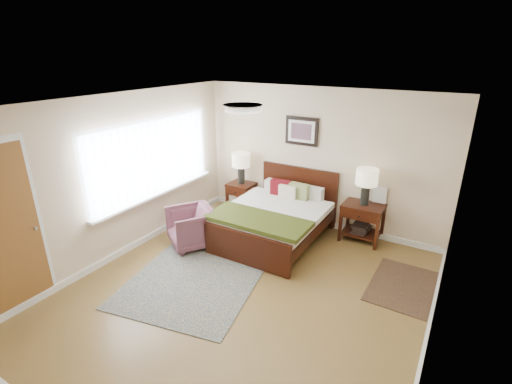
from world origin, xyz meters
TOP-DOWN VIEW (x-y plane):
  - floor at (0.00, 0.00)m, footprint 5.00×5.00m
  - back_wall at (0.00, 2.50)m, footprint 4.50×0.04m
  - front_wall at (0.00, -2.50)m, footprint 4.50×0.04m
  - left_wall at (-2.25, 0.00)m, footprint 0.04×5.00m
  - right_wall at (2.25, 0.00)m, footprint 0.04×5.00m
  - ceiling at (0.00, 0.00)m, footprint 4.50×5.00m
  - window at (-2.20, 0.70)m, footprint 0.11×2.72m
  - door at (-2.23, -1.75)m, footprint 0.06×1.00m
  - ceil_fixture at (0.00, 0.00)m, footprint 0.44×0.44m
  - bed at (-0.35, 1.55)m, footprint 1.61×1.94m
  - wall_art at (-0.35, 2.47)m, footprint 0.62×0.05m
  - nightstand_left at (-1.50, 2.25)m, footprint 0.50×0.45m
  - nightstand_right at (0.92, 2.26)m, footprint 0.66×0.50m
  - lamp_left at (-1.50, 2.27)m, footprint 0.35×0.35m
  - lamp_right at (0.92, 2.27)m, footprint 0.35×0.35m
  - armchair at (-1.46, 0.67)m, footprint 0.98×0.98m
  - rug_persian at (-0.82, 0.10)m, footprint 2.16×2.72m
  - rug_navy at (1.80, 1.23)m, footprint 0.82×1.22m

SIDE VIEW (x-z plane):
  - floor at x=0.00m, z-range 0.00..0.00m
  - rug_persian at x=-0.82m, z-range 0.00..0.01m
  - rug_navy at x=1.80m, z-range 0.00..0.01m
  - armchair at x=-1.46m, z-range 0.00..0.65m
  - nightstand_right at x=0.92m, z-range 0.07..0.73m
  - nightstand_left at x=-1.50m, z-range 0.17..0.77m
  - bed at x=-0.35m, z-range -0.04..1.01m
  - lamp_left at x=-1.50m, z-range 0.72..1.33m
  - door at x=-2.23m, z-range -0.02..2.16m
  - lamp_right at x=0.92m, z-range 0.79..1.40m
  - back_wall at x=0.00m, z-range 0.00..2.50m
  - front_wall at x=0.00m, z-range 0.00..2.50m
  - left_wall at x=-2.25m, z-range 0.00..2.50m
  - right_wall at x=2.25m, z-range 0.00..2.50m
  - window at x=-2.20m, z-range 0.72..2.04m
  - wall_art at x=-0.35m, z-range 1.47..1.97m
  - ceil_fixture at x=0.00m, z-range 2.43..2.50m
  - ceiling at x=0.00m, z-range 2.49..2.51m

